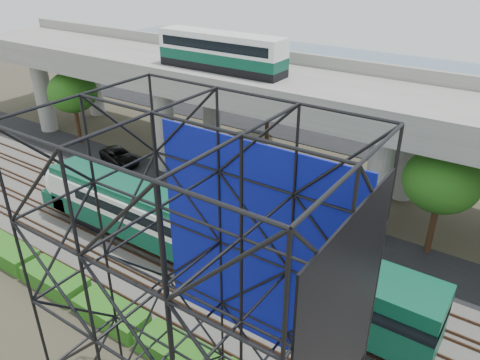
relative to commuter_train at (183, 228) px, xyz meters
The scene contains 13 objects.
ground 3.67m from the commuter_train, 118.72° to the right, with size 140.00×140.00×0.00m, color #474233.
ballast_bed 2.99m from the commuter_train, behind, with size 90.00×12.00×0.20m, color slate.
service_road 9.03m from the commuter_train, 97.35° to the left, with size 90.00×5.00×0.08m, color black.
parking_lot 32.14m from the commuter_train, 91.96° to the left, with size 90.00×18.00×0.08m, color black.
harbor_water 54.09m from the commuter_train, 91.16° to the left, with size 140.00×40.00×0.03m, color slate.
rail_tracks 2.82m from the commuter_train, behind, with size 90.00×9.52×0.16m.
commuter_train is the anchor object (origin of this frame).
overpass 15.06m from the commuter_train, 96.26° to the left, with size 80.00×12.00×12.40m.
scaffold_tower 14.70m from the commuter_train, 45.61° to the right, with size 9.36×6.36×15.00m.
hedge_strip 6.71m from the commuter_train, 90.81° to the right, with size 34.60×1.80×1.20m.
trees 15.53m from the commuter_train, 112.13° to the left, with size 40.94×16.94×7.69m.
suv 18.06m from the commuter_train, 150.81° to the left, with size 2.28×4.94×1.37m, color black.
parked_cars 31.75m from the commuter_train, 91.91° to the left, with size 35.89×9.59×1.29m.
Camera 1 is at (18.31, -16.79, 19.17)m, focal length 35.00 mm.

